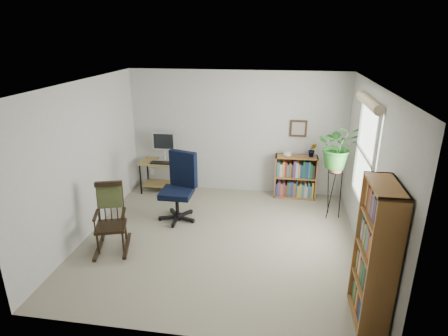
% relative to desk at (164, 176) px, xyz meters
% --- Properties ---
extents(floor, '(4.20, 4.00, 0.00)m').
position_rel_desk_xyz_m(floor, '(1.44, -1.70, -0.32)').
color(floor, gray).
rests_on(floor, ground).
extents(ceiling, '(4.20, 4.00, 0.00)m').
position_rel_desk_xyz_m(ceiling, '(1.44, -1.70, 2.08)').
color(ceiling, white).
rests_on(ceiling, ground).
extents(wall_back, '(4.20, 0.00, 2.40)m').
position_rel_desk_xyz_m(wall_back, '(1.44, 0.30, 0.88)').
color(wall_back, '#B6B6B1').
rests_on(wall_back, ground).
extents(wall_front, '(4.20, 0.00, 2.40)m').
position_rel_desk_xyz_m(wall_front, '(1.44, -3.70, 0.88)').
color(wall_front, '#B6B6B1').
rests_on(wall_front, ground).
extents(wall_left, '(0.00, 4.00, 2.40)m').
position_rel_desk_xyz_m(wall_left, '(-0.66, -1.70, 0.88)').
color(wall_left, '#B6B6B1').
rests_on(wall_left, ground).
extents(wall_right, '(0.00, 4.00, 2.40)m').
position_rel_desk_xyz_m(wall_right, '(3.54, -1.70, 0.88)').
color(wall_right, '#B6B6B1').
rests_on(wall_right, ground).
extents(window, '(0.12, 1.20, 1.50)m').
position_rel_desk_xyz_m(window, '(3.50, -1.40, 1.08)').
color(window, white).
rests_on(window, wall_right).
extents(desk, '(0.89, 0.49, 0.64)m').
position_rel_desk_xyz_m(desk, '(0.00, 0.00, 0.00)').
color(desk, olive).
rests_on(desk, floor).
extents(monitor, '(0.46, 0.16, 0.56)m').
position_rel_desk_xyz_m(monitor, '(0.00, 0.14, 0.60)').
color(monitor, '#BCBDC1').
rests_on(monitor, desk).
extents(keyboard, '(0.40, 0.15, 0.02)m').
position_rel_desk_xyz_m(keyboard, '(0.00, -0.12, 0.33)').
color(keyboard, black).
rests_on(keyboard, desk).
extents(office_chair, '(0.81, 0.81, 1.19)m').
position_rel_desk_xyz_m(office_chair, '(0.60, -1.15, 0.28)').
color(office_chair, black).
rests_on(office_chair, floor).
extents(rocking_chair, '(0.78, 1.01, 1.03)m').
position_rel_desk_xyz_m(rocking_chair, '(-0.11, -2.20, 0.19)').
color(rocking_chair, black).
rests_on(rocking_chair, floor).
extents(low_bookshelf, '(0.80, 0.27, 0.84)m').
position_rel_desk_xyz_m(low_bookshelf, '(2.61, 0.12, 0.10)').
color(low_bookshelf, '#966231').
rests_on(low_bookshelf, floor).
extents(tall_bookshelf, '(0.31, 0.72, 1.64)m').
position_rel_desk_xyz_m(tall_bookshelf, '(3.36, -3.10, 0.50)').
color(tall_bookshelf, '#966231').
rests_on(tall_bookshelf, floor).
extents(plant_stand, '(0.36, 0.36, 0.98)m').
position_rel_desk_xyz_m(plant_stand, '(3.24, -0.62, 0.17)').
color(plant_stand, black).
rests_on(plant_stand, floor).
extents(spider_plant, '(1.69, 1.87, 1.46)m').
position_rel_desk_xyz_m(spider_plant, '(3.24, -0.62, 1.32)').
color(spider_plant, '#286925').
rests_on(spider_plant, plant_stand).
extents(potted_plant_small, '(0.13, 0.24, 0.11)m').
position_rel_desk_xyz_m(potted_plant_small, '(2.89, 0.13, 0.58)').
color(potted_plant_small, '#286925').
rests_on(potted_plant_small, low_bookshelf).
extents(framed_picture, '(0.32, 0.04, 0.32)m').
position_rel_desk_xyz_m(framed_picture, '(2.61, 0.27, 1.02)').
color(framed_picture, black).
rests_on(framed_picture, wall_back).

